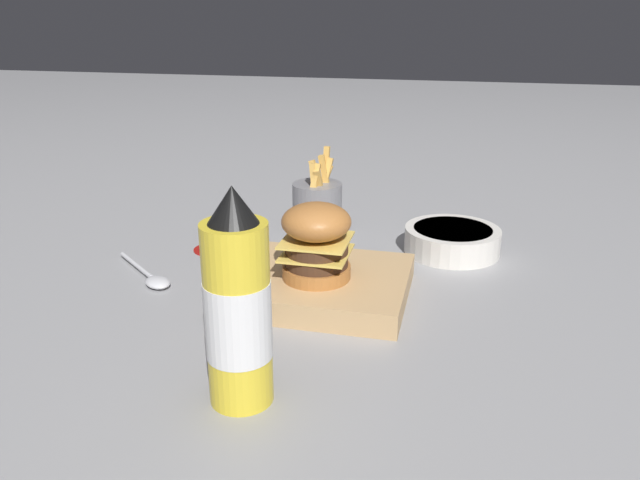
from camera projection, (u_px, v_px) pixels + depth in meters
The scene contains 8 objects.
ground_plane at pixel (324, 313), 0.83m from camera, with size 6.00×6.00×0.00m, color gray.
serving_board at pixel (320, 284), 0.88m from camera, with size 0.25×0.21×0.03m.
burger at pixel (316, 241), 0.84m from camera, with size 0.09×0.09×0.11m.
ketchup_bottle at pixel (238, 309), 0.62m from camera, with size 0.07×0.07×0.23m.
fries_basket at pixel (317, 204), 1.14m from camera, with size 0.09×0.09×0.15m.
side_bowl at pixel (452, 239), 1.04m from camera, with size 0.16×0.16×0.04m.
spoon at pixel (153, 278), 0.93m from camera, with size 0.14×0.12×0.01m.
ketchup_puddle at pixel (212, 249), 1.05m from camera, with size 0.06×0.06×0.00m.
Camera 1 is at (0.17, -0.73, 0.38)m, focal length 35.00 mm.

